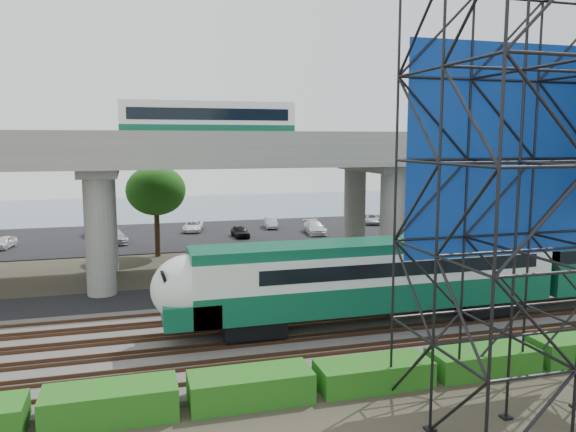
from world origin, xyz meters
name	(u,v)px	position (x,y,z in m)	size (l,w,h in m)	color
ground	(315,350)	(0.00, 0.00, 0.00)	(140.00, 140.00, 0.00)	#474233
ballast_bed	(303,334)	(0.00, 2.00, 0.10)	(90.00, 12.00, 0.20)	slate
service_road	(264,292)	(0.00, 10.50, 0.04)	(90.00, 5.00, 0.08)	black
parking_lot	(212,234)	(0.00, 34.00, 0.04)	(90.00, 18.00, 0.08)	black
harbor_water	(190,210)	(0.00, 56.00, 0.01)	(140.00, 40.00, 0.03)	#495F78
rail_tracks	(303,330)	(0.00, 2.00, 0.28)	(90.00, 9.52, 0.16)	#472D1E
commuter_train	(413,272)	(6.06, 2.00, 2.88)	(29.30, 3.06, 4.30)	black
overpass	(243,162)	(-0.19, 16.00, 8.21)	(80.00, 12.00, 12.40)	#9E9B93
scaffold_tower	(555,206)	(5.92, -7.98, 7.47)	(9.36, 6.36, 15.00)	black
hedge_strip	(374,372)	(1.01, -4.30, 0.56)	(34.60, 1.80, 1.20)	#165814
trees	(180,200)	(-4.67, 16.17, 5.57)	(40.94, 16.94, 7.69)	#382314
suv	(205,281)	(-3.66, 11.16, 0.80)	(2.40, 5.21, 1.45)	black
parked_cars	(221,228)	(0.85, 33.38, 0.67)	(40.39, 9.49, 1.30)	white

